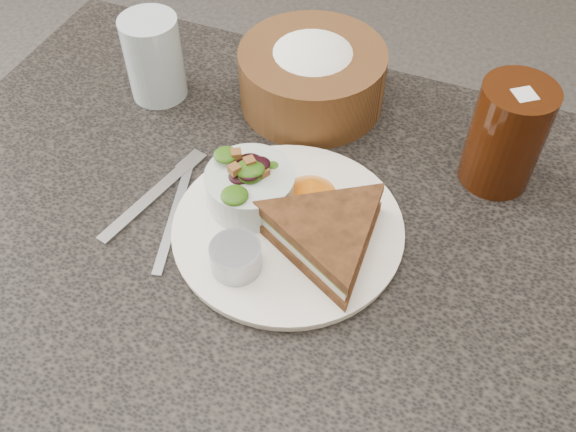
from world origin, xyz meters
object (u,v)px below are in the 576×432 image
(dining_table, at_px, (286,374))
(sandwich, at_px, (327,235))
(cola_glass, at_px, (508,132))
(dinner_plate, at_px, (288,229))
(dressing_ramekin, at_px, (236,257))
(bread_basket, at_px, (312,68))
(salad_bowl, at_px, (250,183))
(water_glass, at_px, (154,58))

(dining_table, bearing_deg, sandwich, -13.29)
(sandwich, distance_m, cola_glass, 0.26)
(dinner_plate, distance_m, dressing_ramekin, 0.09)
(dining_table, relative_size, dinner_plate, 3.70)
(sandwich, distance_m, dressing_ramekin, 0.11)
(dining_table, bearing_deg, cola_glass, 41.01)
(dining_table, bearing_deg, bread_basket, 103.25)
(dinner_plate, bearing_deg, dressing_ramekin, -112.65)
(salad_bowl, relative_size, water_glass, 0.89)
(sandwich, height_order, water_glass, water_glass)
(sandwich, distance_m, water_glass, 0.37)
(dining_table, xyz_separation_m, dinner_plate, (0.00, 0.00, 0.38))
(cola_glass, height_order, water_glass, cola_glass)
(sandwich, xyz_separation_m, salad_bowl, (-0.11, 0.03, 0.01))
(bread_basket, xyz_separation_m, cola_glass, (0.27, -0.05, 0.02))
(salad_bowl, distance_m, bread_basket, 0.22)
(dressing_ramekin, xyz_separation_m, bread_basket, (-0.03, 0.31, 0.03))
(sandwich, xyz_separation_m, dressing_ramekin, (-0.08, -0.06, -0.01))
(dinner_plate, height_order, sandwich, sandwich)
(dining_table, distance_m, dressing_ramekin, 0.41)
(sandwich, bearing_deg, dinner_plate, -166.97)
(salad_bowl, distance_m, cola_glass, 0.31)
(dining_table, bearing_deg, dressing_ramekin, -110.85)
(sandwich, xyz_separation_m, cola_glass, (0.16, 0.20, 0.04))
(dining_table, bearing_deg, dinner_plate, 9.90)
(cola_glass, xyz_separation_m, water_glass, (-0.48, -0.01, -0.02))
(dining_table, xyz_separation_m, bread_basket, (-0.06, 0.24, 0.43))
(dinner_plate, bearing_deg, bread_basket, 103.96)
(dining_table, relative_size, salad_bowl, 9.34)
(water_glass, bearing_deg, bread_basket, 16.57)
(bread_basket, bearing_deg, salad_bowl, -89.55)
(salad_bowl, bearing_deg, dining_table, -21.85)
(salad_bowl, distance_m, water_glass, 0.26)
(bread_basket, relative_size, water_glass, 1.68)
(dinner_plate, bearing_deg, salad_bowl, 159.64)
(salad_bowl, height_order, cola_glass, cola_glass)
(salad_bowl, relative_size, cola_glass, 0.71)
(salad_bowl, bearing_deg, cola_glass, 31.48)
(dining_table, distance_m, salad_bowl, 0.42)
(sandwich, bearing_deg, salad_bowl, -170.04)
(dining_table, distance_m, bread_basket, 0.50)
(salad_bowl, xyz_separation_m, cola_glass, (0.27, 0.16, 0.03))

